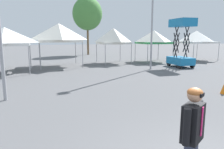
{
  "coord_description": "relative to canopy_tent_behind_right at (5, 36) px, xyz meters",
  "views": [
    {
      "loc": [
        -3.01,
        -2.42,
        2.53
      ],
      "look_at": [
        -0.33,
        3.93,
        1.3
      ],
      "focal_mm": 33.7,
      "sensor_mm": 36.0,
      "label": 1
    }
  ],
  "objects": [
    {
      "name": "light_pole_near_lift",
      "position": [
        10.37,
        -2.9,
        2.46
      ],
      "size": [
        0.36,
        0.36,
        8.94
      ],
      "color": "#9E9EA3",
      "rests_on": "ground"
    },
    {
      "name": "canopy_tent_far_right",
      "position": [
        4.08,
        1.86,
        0.32
      ],
      "size": [
        3.71,
        3.71,
        3.69
      ],
      "color": "#9E9EA3",
      "rests_on": "ground"
    },
    {
      "name": "traffic_cone_lot_center",
      "position": [
        9.37,
        -10.41,
        -2.3
      ],
      "size": [
        0.32,
        0.32,
        0.55
      ],
      "primitive_type": "cone",
      "color": "orange",
      "rests_on": "ground"
    },
    {
      "name": "tree_behind_tents_center",
      "position": [
        9.91,
        12.87,
        3.21
      ],
      "size": [
        4.2,
        4.2,
        8.11
      ],
      "color": "brown",
      "rests_on": "ground"
    },
    {
      "name": "canopy_tent_center",
      "position": [
        9.3,
        2.11,
        0.04
      ],
      "size": [
        2.83,
        2.83,
        3.39
      ],
      "color": "#9E9EA3",
      "rests_on": "ground"
    },
    {
      "name": "canopy_tent_behind_right",
      "position": [
        0.0,
        0.0,
        0.0
      ],
      "size": [
        3.43,
        3.43,
        3.22
      ],
      "color": "#9E9EA3",
      "rests_on": "ground"
    },
    {
      "name": "scissor_lift",
      "position": [
        13.49,
        -2.69,
        -1.36
      ],
      "size": [
        1.7,
        2.47,
        4.03
      ],
      "color": "black",
      "rests_on": "ground"
    },
    {
      "name": "person_foreground",
      "position": [
        3.46,
        -14.58,
        -1.54
      ],
      "size": [
        0.59,
        0.41,
        1.78
      ],
      "color": "#33384C",
      "rests_on": "ground"
    },
    {
      "name": "canopy_tent_left_of_center",
      "position": [
        18.95,
        1.21,
        -0.04
      ],
      "size": [
        3.7,
        3.7,
        3.23
      ],
      "color": "#9E9EA3",
      "rests_on": "ground"
    },
    {
      "name": "canopy_tent_right_of_center",
      "position": [
        13.66,
        1.66,
        -0.05
      ],
      "size": [
        3.22,
        3.22,
        3.21
      ],
      "color": "#9E9EA3",
      "rests_on": "ground"
    }
  ]
}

